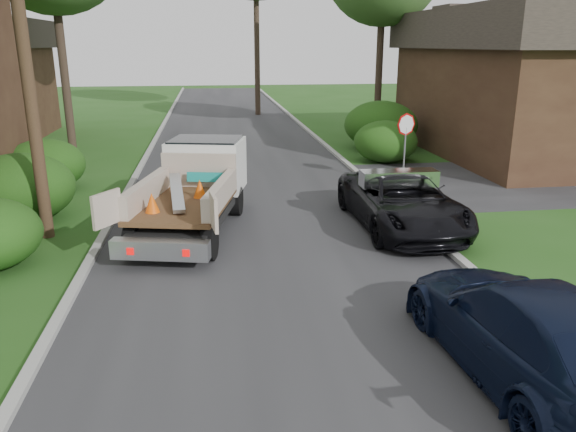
{
  "coord_description": "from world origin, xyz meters",
  "views": [
    {
      "loc": [
        -1.32,
        -9.16,
        4.67
      ],
      "look_at": [
        0.23,
        2.05,
        1.2
      ],
      "focal_mm": 35.0,
      "sensor_mm": 36.0,
      "label": 1
    }
  ],
  "objects_px": {
    "navy_suv": "(530,331)",
    "black_pickup": "(402,201)",
    "stop_sign": "(406,134)",
    "utility_pole": "(21,21)",
    "flatbed_truck": "(198,181)",
    "house_right": "(542,81)"
  },
  "relations": [
    {
      "from": "navy_suv",
      "to": "black_pickup",
      "type": "bearing_deg",
      "value": -96.82
    },
    {
      "from": "navy_suv",
      "to": "utility_pole",
      "type": "bearing_deg",
      "value": -43.84
    },
    {
      "from": "stop_sign",
      "to": "navy_suv",
      "type": "bearing_deg",
      "value": -100.33
    },
    {
      "from": "stop_sign",
      "to": "house_right",
      "type": "bearing_deg",
      "value": 32.66
    },
    {
      "from": "utility_pole",
      "to": "navy_suv",
      "type": "bearing_deg",
      "value": -41.07
    },
    {
      "from": "black_pickup",
      "to": "flatbed_truck",
      "type": "bearing_deg",
      "value": 166.41
    },
    {
      "from": "flatbed_truck",
      "to": "navy_suv",
      "type": "height_order",
      "value": "flatbed_truck"
    },
    {
      "from": "stop_sign",
      "to": "navy_suv",
      "type": "xyz_separation_m",
      "value": [
        -2.1,
        -11.5,
        -1.04
      ]
    },
    {
      "from": "utility_pole",
      "to": "black_pickup",
      "type": "xyz_separation_m",
      "value": [
        9.08,
        -0.48,
        -4.45
      ]
    },
    {
      "from": "utility_pole",
      "to": "house_right",
      "type": "distance_m",
      "value": 20.66
    },
    {
      "from": "flatbed_truck",
      "to": "black_pickup",
      "type": "height_order",
      "value": "flatbed_truck"
    },
    {
      "from": "utility_pole",
      "to": "black_pickup",
      "type": "relative_size",
      "value": 1.93
    },
    {
      "from": "stop_sign",
      "to": "flatbed_truck",
      "type": "height_order",
      "value": "stop_sign"
    },
    {
      "from": "stop_sign",
      "to": "utility_pole",
      "type": "xyz_separation_m",
      "value": [
        -10.68,
        -4.02,
        3.4
      ]
    },
    {
      "from": "stop_sign",
      "to": "utility_pole",
      "type": "relative_size",
      "value": 0.25
    },
    {
      "from": "flatbed_truck",
      "to": "utility_pole",
      "type": "bearing_deg",
      "value": -156.67
    },
    {
      "from": "utility_pole",
      "to": "flatbed_truck",
      "type": "relative_size",
      "value": 1.66
    },
    {
      "from": "stop_sign",
      "to": "utility_pole",
      "type": "distance_m",
      "value": 11.91
    },
    {
      "from": "utility_pole",
      "to": "black_pickup",
      "type": "bearing_deg",
      "value": -3.03
    },
    {
      "from": "flatbed_truck",
      "to": "black_pickup",
      "type": "bearing_deg",
      "value": 0.23
    },
    {
      "from": "house_right",
      "to": "navy_suv",
      "type": "bearing_deg",
      "value": -120.95
    },
    {
      "from": "stop_sign",
      "to": "utility_pole",
      "type": "height_order",
      "value": "utility_pole"
    }
  ]
}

